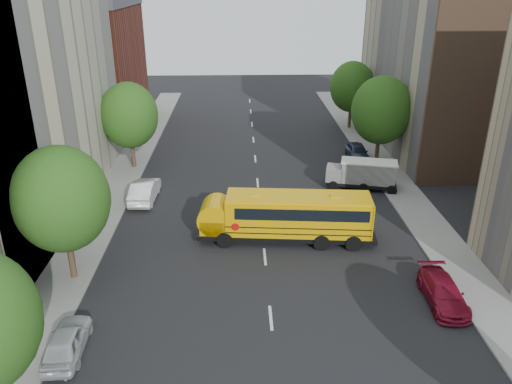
{
  "coord_description": "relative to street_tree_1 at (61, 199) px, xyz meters",
  "views": [
    {
      "loc": [
        -1.45,
        -28.56,
        15.85
      ],
      "look_at": [
        -0.41,
        2.0,
        2.63
      ],
      "focal_mm": 35.0,
      "sensor_mm": 36.0,
      "label": 1
    }
  ],
  "objects": [
    {
      "name": "ground",
      "position": [
        11.0,
        4.0,
        -4.95
      ],
      "size": [
        120.0,
        120.0,
        0.0
      ],
      "primitive_type": "plane",
      "color": "black",
      "rests_on": "ground"
    },
    {
      "name": "sidewalk_left",
      "position": [
        -0.5,
        9.0,
        -4.89
      ],
      "size": [
        3.0,
        80.0,
        0.12
      ],
      "primitive_type": "cube",
      "color": "slate",
      "rests_on": "ground"
    },
    {
      "name": "sidewalk_right",
      "position": [
        22.5,
        9.0,
        -4.89
      ],
      "size": [
        3.0,
        80.0,
        0.12
      ],
      "primitive_type": "cube",
      "color": "slate",
      "rests_on": "ground"
    },
    {
      "name": "lane_markings",
      "position": [
        11.0,
        14.0,
        -4.95
      ],
      "size": [
        0.15,
        64.0,
        0.01
      ],
      "primitive_type": "cube",
      "color": "silver",
      "rests_on": "ground"
    },
    {
      "name": "building_left_redbrick",
      "position": [
        -7.0,
        32.0,
        1.55
      ],
      "size": [
        10.0,
        15.0,
        13.0
      ],
      "primitive_type": "cube",
      "color": "maroon",
      "rests_on": "ground"
    },
    {
      "name": "building_right_far",
      "position": [
        29.0,
        24.0,
        4.05
      ],
      "size": [
        10.0,
        22.0,
        18.0
      ],
      "primitive_type": "cube",
      "color": "tan",
      "rests_on": "ground"
    },
    {
      "name": "building_right_sidewall",
      "position": [
        29.0,
        13.0,
        4.05
      ],
      "size": [
        10.1,
        0.3,
        18.0
      ],
      "primitive_type": "cube",
      "color": "brown",
      "rests_on": "ground"
    },
    {
      "name": "street_tree_1",
      "position": [
        0.0,
        0.0,
        0.0
      ],
      "size": [
        5.12,
        5.12,
        7.9
      ],
      "color": "#38281C",
      "rests_on": "ground"
    },
    {
      "name": "street_tree_2",
      "position": [
        0.0,
        18.0,
        -0.12
      ],
      "size": [
        4.99,
        4.99,
        7.71
      ],
      "color": "#38281C",
      "rests_on": "ground"
    },
    {
      "name": "street_tree_4",
      "position": [
        22.0,
        18.0,
        0.12
      ],
      "size": [
        5.25,
        5.25,
        8.1
      ],
      "color": "#38281C",
      "rests_on": "ground"
    },
    {
      "name": "street_tree_5",
      "position": [
        22.0,
        30.0,
        -0.25
      ],
      "size": [
        4.86,
        4.86,
        7.51
      ],
      "color": "#38281C",
      "rests_on": "ground"
    },
    {
      "name": "school_bus",
      "position": [
        12.41,
        4.18,
        -3.16
      ],
      "size": [
        11.57,
        3.63,
        3.21
      ],
      "rotation": [
        0.0,
        0.0,
        -0.09
      ],
      "color": "black",
      "rests_on": "ground"
    },
    {
      "name": "safari_truck",
      "position": [
        19.44,
        12.61,
        -3.71
      ],
      "size": [
        5.78,
        3.17,
        2.35
      ],
      "rotation": [
        0.0,
        0.0,
        -0.23
      ],
      "color": "black",
      "rests_on": "ground"
    },
    {
      "name": "parked_car_0",
      "position": [
        1.58,
        -6.24,
        -4.28
      ],
      "size": [
        1.76,
        4.03,
        1.35
      ],
      "primitive_type": "imported",
      "rotation": [
        0.0,
        0.0,
        3.18
      ],
      "color": "silver",
      "rests_on": "ground"
    },
    {
      "name": "parked_car_1",
      "position": [
        2.2,
        10.84,
        -4.16
      ],
      "size": [
        1.81,
        4.87,
        1.59
      ],
      "primitive_type": "imported",
      "rotation": [
        0.0,
        0.0,
        3.11
      ],
      "color": "white",
      "rests_on": "ground"
    },
    {
      "name": "parked_car_3",
      "position": [
        20.11,
        -3.0,
        -4.31
      ],
      "size": [
        1.93,
        4.47,
        1.28
      ],
      "primitive_type": "imported",
      "rotation": [
        0.0,
        0.0,
        -0.03
      ],
      "color": "maroon",
      "rests_on": "ground"
    },
    {
      "name": "parked_car_4",
      "position": [
        20.6,
        19.6,
        -4.22
      ],
      "size": [
        1.76,
        4.31,
        1.46
      ],
      "primitive_type": "imported",
      "rotation": [
        0.0,
        0.0,
        0.01
      ],
      "color": "#2E3650",
      "rests_on": "ground"
    }
  ]
}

